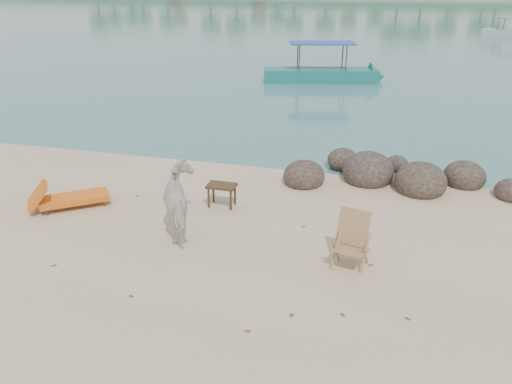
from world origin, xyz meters
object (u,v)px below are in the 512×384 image
Objects in this scene: lounge_chair at (74,196)px; boat_near at (322,49)px; cow at (183,202)px; deck_chair at (351,244)px; side_table at (222,197)px; boulders at (392,176)px.

boat_near is at bearing 41.19° from lounge_chair.
deck_chair is at bearing 141.08° from cow.
deck_chair reaches higher than lounge_chair.
deck_chair reaches higher than side_table.
lounge_chair is at bearing -154.66° from boulders.
side_table is 16.95m from boat_near.
boat_near is (0.46, 18.41, 0.93)m from cow.
side_table is (0.39, 1.52, -0.47)m from cow.
cow is at bearing -47.56° from lounge_chair.
lounge_chair is (-7.65, -3.62, 0.09)m from boulders.
lounge_chair is at bearing -174.50° from deck_chair.
cow is 2.53× the size of side_table.
boat_near is (-3.26, 18.92, 1.15)m from deck_chair.
boulders is 0.92× the size of boat_near.
boat_near is at bearing 114.19° from deck_chair.
deck_chair is (3.33, -2.02, 0.25)m from side_table.
lounge_chair is 0.30× the size of boat_near.
boulders reaches higher than side_table.
boat_near is (0.07, 16.89, 1.40)m from side_table.
deck_chair is at bearing -94.20° from boat_near.
cow is at bearing -173.35° from deck_chair.
boulders is 5.97× the size of deck_chair.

